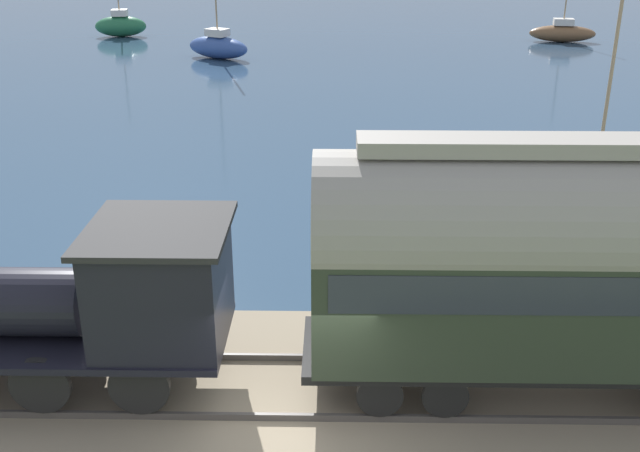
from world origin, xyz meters
name	(u,v)px	position (x,y,z in m)	size (l,w,h in m)	color
ground_plane	(297,443)	(0.00, 0.00, 0.00)	(200.00, 200.00, 0.00)	#516B38
harbor_water	(326,39)	(44.01, 0.00, 0.00)	(80.00, 80.00, 0.01)	#2D4760
rail_embankment	(299,398)	(0.94, 0.00, 0.22)	(5.54, 56.00, 0.55)	gray
steam_locomotive	(86,297)	(0.94, 3.54, 2.19)	(2.39, 6.45, 3.13)	black
passenger_coach	(564,258)	(0.94, -4.29, 2.98)	(2.28, 8.42, 4.43)	black
sailboat_yellow	(594,192)	(10.64, -8.20, 0.63)	(2.03, 4.30, 8.50)	gold
sailboat_blue	(218,46)	(36.17, 6.49, 0.76)	(3.44, 4.47, 8.39)	#335199
sailboat_green	(121,25)	(45.07, 14.82, 0.80)	(2.08, 3.80, 6.37)	#236B42
sailboat_brown	(562,33)	(43.16, -16.40, 0.64)	(2.07, 4.63, 5.86)	brown
rowboat_far_out	(638,271)	(6.30, -7.95, 0.17)	(1.31, 2.17, 0.32)	silver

